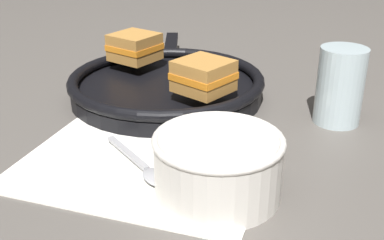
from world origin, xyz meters
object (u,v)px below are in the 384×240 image
Objects in this scene: soup_bowl at (218,162)px; sandwich_near_left at (135,47)px; sandwich_near_right at (204,76)px; drinking_glass at (340,86)px; spoon at (148,170)px; skillet at (167,85)px.

sandwich_near_left is (-0.26, 0.29, 0.02)m from soup_bowl.
sandwich_near_right is 0.20m from drinking_glass.
sandwich_near_left reaches higher than spoon.
drinking_glass reaches higher than soup_bowl.
sandwich_near_right is (0.08, -0.05, 0.04)m from skillet.
sandwich_near_left and sandwich_near_right have the same top height.
skillet is 0.10m from sandwich_near_left.
soup_bowl is at bearing -110.69° from drinking_glass.
drinking_glass reaches higher than spoon.
sandwich_near_left is 0.80× the size of drinking_glass.
sandwich_near_left reaches higher than soup_bowl.
drinking_glass reaches higher than sandwich_near_left.
sandwich_near_left is (-0.08, 0.05, 0.04)m from skillet.
skillet reaches higher than spoon.
spoon is 0.34m from sandwich_near_left.
soup_bowl reaches higher than skillet.
sandwich_near_left is (-0.17, 0.28, 0.06)m from spoon.
skillet is (-0.09, 0.24, 0.01)m from spoon.
skillet is at bearing -29.09° from sandwich_near_left.
soup_bowl is at bearing -53.72° from skillet.
spoon is at bearing -126.70° from drinking_glass.
soup_bowl is 1.27× the size of drinking_glass.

